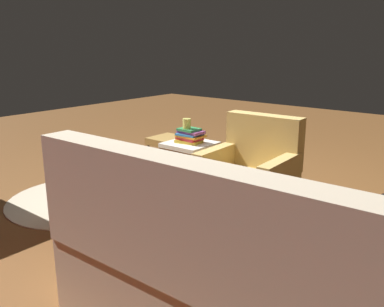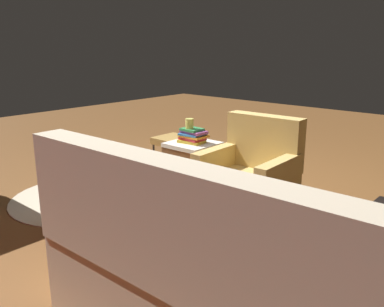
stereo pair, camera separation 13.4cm
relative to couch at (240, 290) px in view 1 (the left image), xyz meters
The scene contains 13 objects.
ground 2.07m from the couch, 51.38° to the right, with size 12.00×12.00×0.00m, color brown.
couch is the anchor object (origin of this frame).
armchair 1.51m from the couch, 60.11° to the right, with size 0.70×0.70×0.87m.
laptop_desk 1.67m from the couch, 16.09° to the right, with size 0.56×0.44×0.48m.
laptop 1.67m from the couch, 14.70° to the right, with size 0.33×0.26×0.21m.
wicker_hamper 2.32m from the couch, 44.74° to the right, with size 0.45×0.45×0.48m.
book_stack_hamper 2.32m from the couch, 44.72° to the right, with size 0.27×0.21×0.15m.
yellow_mug 2.33m from the couch, 43.92° to the right, with size 0.08×0.08×0.10m, color #D8D866.
tv_remote 2.45m from the couch, 44.42° to the right, with size 0.05×0.16×0.02m, color #262628.
ottoman 3.11m from the couch, 41.50° to the right, with size 0.40×0.40×0.36m.
circular_rug 2.37m from the couch, 17.71° to the right, with size 1.35×1.35×0.01m, color beige.
pet_bowl_steel 3.81m from the couch, 26.89° to the right, with size 0.20×0.20×0.05m, color silver.
pet_bowl_teal 4.08m from the couch, 25.24° to the right, with size 0.20×0.20×0.05m, color teal.
Camera 1 is at (-2.17, 3.05, 1.44)m, focal length 38.43 mm.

